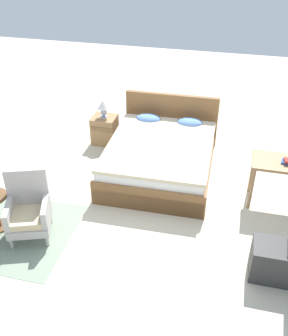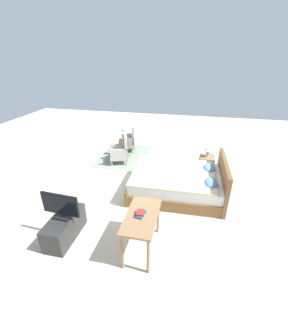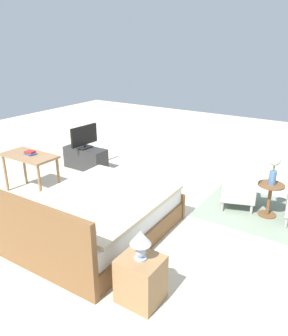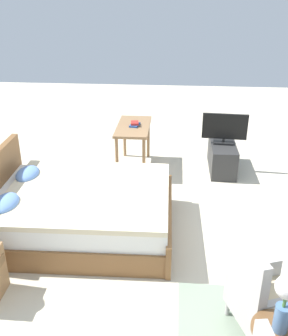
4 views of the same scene
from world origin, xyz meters
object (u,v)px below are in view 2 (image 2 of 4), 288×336
armchair_by_window_right (120,151)px  tv_stand (65,227)px  tv_flatscreen (60,206)px  bed (178,183)px  armchair_by_window_left (129,140)px  side_table (125,147)px  table_lamp (208,150)px  vanity_desk (142,220)px  book_stack (140,213)px  flower_vase (124,132)px  nightstand (206,165)px

armchair_by_window_right → tv_stand: size_ratio=0.96×
armchair_by_window_right → tv_flatscreen: tv_flatscreen is taller
bed → armchair_by_window_right: bed is taller
bed → armchair_by_window_left: size_ratio=2.42×
side_table → table_lamp: (0.68, 2.64, 0.40)m
side_table → vanity_desk: 4.13m
armchair_by_window_left → side_table: armchair_by_window_left is taller
armchair_by_window_right → table_lamp: bearing=86.2°
tv_flatscreen → armchair_by_window_left: bearing=179.9°
bed → book_stack: size_ratio=9.12×
tv_stand → tv_flatscreen: bearing=-3.8°
flower_vase → side_table: bearing=180.0°
table_lamp → tv_stand: table_lamp is taller
nightstand → tv_stand: (3.20, -2.63, -0.03)m
armchair_by_window_left → nightstand: (1.21, 2.62, -0.12)m
tv_stand → vanity_desk: size_ratio=0.92×
side_table → nightstand: bearing=75.6°
tv_stand → flower_vase: bearing=-179.9°
tv_flatscreen → vanity_desk: size_ratio=0.69×
nightstand → bed: bearing=-29.6°
nightstand → tv_stand: bearing=-39.4°
side_table → tv_flatscreen: size_ratio=0.76×
nightstand → book_stack: size_ratio=2.15×
table_lamp → book_stack: table_lamp is taller
nightstand → vanity_desk: 3.39m
flower_vase → armchair_by_window_left: bearing=178.0°
flower_vase → table_lamp: 2.73m
book_stack → bed: bearing=165.5°
table_lamp → tv_stand: (3.20, -2.63, -0.51)m
book_stack → tv_stand: bearing=-88.3°
armchair_by_window_left → nightstand: bearing=65.3°
side_table → tv_stand: size_ratio=0.57×
tv_flatscreen → armchair_by_window_right: bearing=179.9°
vanity_desk → side_table: bearing=-159.0°
nightstand → tv_flatscreen: tv_flatscreen is taller
bed → nightstand: bearing=150.4°
armchair_by_window_left → flower_vase: (0.53, -0.02, 0.46)m
flower_vase → tv_stand: 3.93m
tv_flatscreen → vanity_desk: tv_flatscreen is taller
armchair_by_window_left → book_stack: (4.37, 1.43, 0.38)m
side_table → book_stack: 4.12m
book_stack → armchair_by_window_right: bearing=-156.8°
bed → vanity_desk: size_ratio=2.14×
armchair_by_window_right → side_table: bearing=-178.2°
armchair_by_window_left → nightstand: armchair_by_window_left is taller
book_stack → tv_flatscreen: bearing=-88.2°
armchair_by_window_right → nightstand: bearing=86.2°
side_table → flower_vase: (0.00, 0.00, 0.49)m
bed → vanity_desk: bed is taller
armchair_by_window_right → nightstand: armchair_by_window_right is taller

